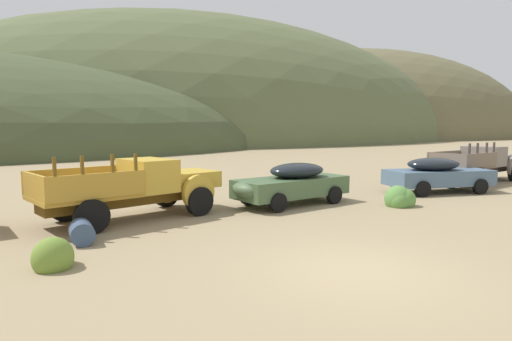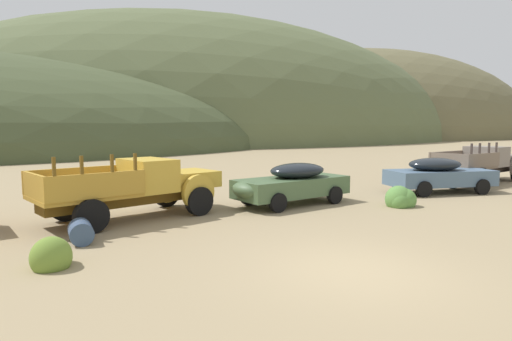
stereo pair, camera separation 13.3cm
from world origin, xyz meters
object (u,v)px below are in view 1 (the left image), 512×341
at_px(truck_faded_yellow, 145,186).
at_px(truck_primer_gray, 482,163).
at_px(car_weathered_green, 289,183).
at_px(car_chalk_blue, 441,174).
at_px(oil_drum_tipped, 82,232).

bearing_deg(truck_faded_yellow, truck_primer_gray, -13.09).
height_order(car_weathered_green, car_chalk_blue, same).
bearing_deg(oil_drum_tipped, truck_primer_gray, 6.90).
bearing_deg(truck_primer_gray, truck_faded_yellow, 173.15).
relative_size(truck_faded_yellow, car_chalk_blue, 1.19).
height_order(car_chalk_blue, oil_drum_tipped, car_chalk_blue).
xyz_separation_m(car_chalk_blue, truck_primer_gray, (5.26, 1.42, 0.18)).
bearing_deg(truck_primer_gray, oil_drum_tipped, 179.92).
height_order(car_weathered_green, truck_primer_gray, truck_primer_gray).
bearing_deg(truck_faded_yellow, oil_drum_tipped, -146.21).
relative_size(car_weathered_green, car_chalk_blue, 0.95).
xyz_separation_m(truck_faded_yellow, truck_primer_gray, (18.21, 0.04, 0.00)).
bearing_deg(car_weathered_green, oil_drum_tipped, 6.65).
distance_m(car_weathered_green, car_chalk_blue, 7.71).
relative_size(car_weathered_green, truck_primer_gray, 0.75).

